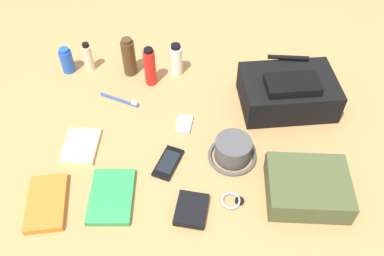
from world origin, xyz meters
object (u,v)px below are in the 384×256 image
at_px(backpack, 288,91).
at_px(cell_phone, 168,163).
at_px(travel_guidebook, 111,196).
at_px(toothpaste_tube, 176,60).
at_px(sunscreen_spray, 150,67).
at_px(paperback_novel, 47,203).
at_px(wristwatch, 232,201).
at_px(notepad, 81,146).
at_px(wallet, 191,210).
at_px(deodorant_spray, 67,60).
at_px(cologne_bottle, 129,57).
at_px(toothbrush, 122,100).
at_px(toiletry_pouch, 307,186).
at_px(lotion_bottle, 88,57).
at_px(media_player, 184,124).
at_px(bucket_hat, 233,151).

xyz_separation_m(backpack, cell_phone, (-0.40, -0.30, -0.06)).
relative_size(travel_guidebook, cell_phone, 1.43).
xyz_separation_m(backpack, toothpaste_tube, (-0.42, 0.15, 0.00)).
bearing_deg(sunscreen_spray, backpack, -9.31).
height_order(toothpaste_tube, cell_phone, toothpaste_tube).
relative_size(toothpaste_tube, paperback_novel, 0.65).
height_order(backpack, wristwatch, backpack).
bearing_deg(cell_phone, notepad, 170.96).
bearing_deg(notepad, wallet, -30.55).
height_order(deodorant_spray, wallet, deodorant_spray).
height_order(cologne_bottle, toothpaste_tube, cologne_bottle).
distance_m(toothbrush, wallet, 0.53).
xyz_separation_m(sunscreen_spray, toothbrush, (-0.10, -0.11, -0.07)).
distance_m(cologne_bottle, wallet, 0.68).
xyz_separation_m(toiletry_pouch, toothbrush, (-0.63, 0.36, -0.03)).
xyz_separation_m(lotion_bottle, wallet, (0.45, -0.62, -0.05)).
height_order(sunscreen_spray, toothpaste_tube, sunscreen_spray).
height_order(travel_guidebook, media_player, travel_guidebook).
bearing_deg(wallet, toiletry_pouch, 20.73).
relative_size(travel_guidebook, toothbrush, 1.30).
bearing_deg(wristwatch, notepad, 160.90).
distance_m(sunscreen_spray, media_player, 0.27).
xyz_separation_m(bucket_hat, cell_phone, (-0.21, -0.04, -0.03)).
xyz_separation_m(deodorant_spray, notepad, (0.14, -0.39, -0.04)).
height_order(lotion_bottle, cell_phone, lotion_bottle).
bearing_deg(bucket_hat, travel_guidebook, -153.46).
height_order(toothpaste_tube, paperback_novel, toothpaste_tube).
bearing_deg(deodorant_spray, toothbrush, -33.85).
distance_m(cologne_bottle, sunscreen_spray, 0.10).
bearing_deg(travel_guidebook, toiletry_pouch, 5.64).
bearing_deg(backpack, toothbrush, -177.20).
bearing_deg(travel_guidebook, cologne_bottle, 93.86).
xyz_separation_m(backpack, toiletry_pouch, (0.03, -0.39, -0.02)).
height_order(sunscreen_spray, media_player, sunscreen_spray).
xyz_separation_m(deodorant_spray, cologne_bottle, (0.25, 0.00, 0.03)).
bearing_deg(cell_phone, bucket_hat, 11.65).
xyz_separation_m(backpack, wallet, (-0.31, -0.47, -0.05)).
height_order(backpack, wallet, backpack).
relative_size(wristwatch, toothbrush, 0.46).
distance_m(deodorant_spray, toothpaste_tube, 0.43).
bearing_deg(backpack, cell_phone, -142.76).
xyz_separation_m(cologne_bottle, travel_guidebook, (0.04, -0.58, -0.07)).
relative_size(cologne_bottle, notepad, 1.06).
bearing_deg(media_player, wristwatch, -60.80).
bearing_deg(cell_phone, media_player, 77.65).
xyz_separation_m(deodorant_spray, toothpaste_tube, (0.43, 0.01, 0.01)).
relative_size(sunscreen_spray, cell_phone, 1.16).
relative_size(paperback_novel, wallet, 1.89).
xyz_separation_m(backpack, toothbrush, (-0.60, -0.03, -0.06)).
bearing_deg(toiletry_pouch, deodorant_spray, 149.30).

